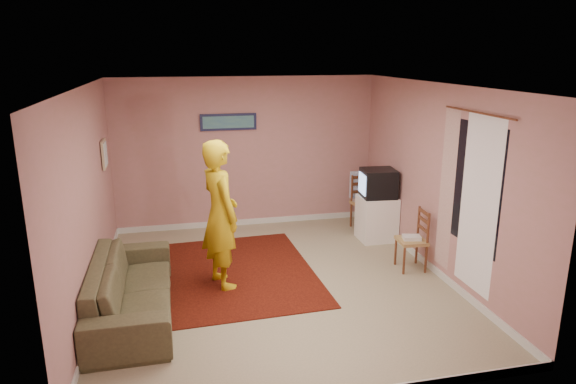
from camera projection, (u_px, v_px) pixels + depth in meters
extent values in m
plane|color=tan|center=(275.00, 283.00, 6.86)|extent=(5.00, 5.00, 0.00)
cube|color=#AF7377|center=(247.00, 153.00, 8.87)|extent=(4.50, 0.02, 2.60)
cube|color=#AF7377|center=(335.00, 268.00, 4.16)|extent=(4.50, 0.02, 2.60)
cube|color=#AF7377|center=(88.00, 201.00, 6.04)|extent=(0.02, 5.00, 2.60)
cube|color=#AF7377|center=(436.00, 180.00, 6.99)|extent=(0.02, 5.00, 2.60)
cube|color=white|center=(274.00, 85.00, 6.17)|extent=(4.50, 5.00, 0.02)
cube|color=silver|center=(248.00, 222.00, 9.19)|extent=(4.50, 0.02, 0.10)
cube|color=silver|center=(99.00, 297.00, 6.37)|extent=(0.02, 5.00, 0.10)
cube|color=silver|center=(429.00, 265.00, 7.32)|extent=(0.02, 5.00, 0.10)
cube|color=black|center=(474.00, 186.00, 6.10)|extent=(0.01, 1.10, 1.50)
cube|color=white|center=(479.00, 206.00, 6.01)|extent=(0.01, 0.75, 2.10)
cube|color=beige|center=(447.00, 190.00, 6.67)|extent=(0.01, 0.35, 2.10)
cylinder|color=brown|center=(478.00, 113.00, 5.86)|extent=(0.02, 1.40, 0.02)
cube|color=#141637|center=(228.00, 122.00, 8.63)|extent=(0.95, 0.03, 0.28)
cube|color=#2E5781|center=(229.00, 122.00, 8.61)|extent=(0.86, 0.01, 0.20)
cube|color=tan|center=(104.00, 154.00, 7.48)|extent=(0.03, 0.38, 0.42)
cube|color=silver|center=(106.00, 154.00, 7.49)|extent=(0.01, 0.30, 0.34)
cube|color=black|center=(234.00, 273.00, 7.17)|extent=(2.28, 2.80, 0.01)
cube|color=white|center=(377.00, 218.00, 8.38)|extent=(0.57, 0.52, 0.73)
cube|color=black|center=(378.00, 183.00, 8.23)|extent=(0.56, 0.52, 0.45)
cube|color=#8CB2F2|center=(362.00, 184.00, 8.19)|extent=(0.05, 0.38, 0.32)
cube|color=#A1894E|center=(365.00, 204.00, 8.89)|extent=(0.48, 0.46, 0.05)
cube|color=brown|center=(366.00, 190.00, 8.82)|extent=(0.42, 0.11, 0.48)
cube|color=#B5B4B9|center=(366.00, 200.00, 8.87)|extent=(0.41, 0.32, 0.06)
cube|color=#8096D2|center=(362.00, 184.00, 8.99)|extent=(0.45, 0.06, 0.47)
cube|color=#A1894E|center=(411.00, 241.00, 7.22)|extent=(0.40, 0.42, 0.05)
cube|color=brown|center=(412.00, 226.00, 7.16)|extent=(0.07, 0.40, 0.45)
cube|color=silver|center=(412.00, 237.00, 7.21)|extent=(0.28, 0.23, 0.05)
imported|color=brown|center=(131.00, 287.00, 5.99)|extent=(0.91, 2.29, 0.67)
imported|color=gold|center=(220.00, 215.00, 6.58)|extent=(0.67, 0.82, 1.95)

